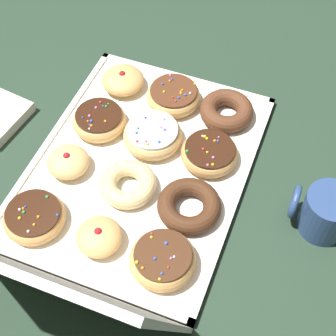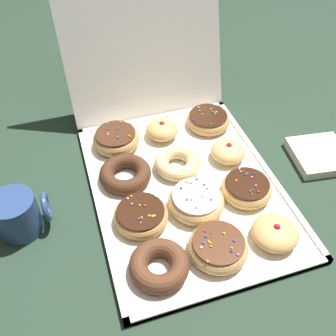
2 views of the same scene
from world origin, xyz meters
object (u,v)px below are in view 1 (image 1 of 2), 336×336
jelly_filled_donut_2 (123,80)px  donut_box (141,167)px  sprinkle_donut_1 (175,96)px  sprinkle_donut_11 (34,217)px  sprinkle_donut_4 (153,135)px  cruller_donut_7 (126,183)px  sprinkle_donut_9 (163,259)px  coffee_mug (325,213)px  chocolate_cake_ring_donut_6 (189,206)px  jelly_filled_donut_8 (68,162)px  jelly_filled_donut_10 (100,237)px  sprinkle_donut_3 (209,153)px  sprinkle_donut_5 (99,120)px  chocolate_cake_ring_donut_0 (226,111)px

jelly_filled_donut_2 → donut_box: bearing=122.8°
sprinkle_donut_1 → sprinkle_donut_11: 0.39m
sprinkle_donut_4 → cruller_donut_7: (0.01, 0.12, -0.00)m
sprinkle_donut_9 → coffee_mug: 0.29m
chocolate_cake_ring_donut_6 → jelly_filled_donut_8: (0.25, -0.01, 0.00)m
sprinkle_donut_1 → jelly_filled_donut_10: (0.00, 0.36, 0.00)m
sprinkle_donut_1 → jelly_filled_donut_10: size_ratio=1.41×
sprinkle_donut_9 → coffee_mug: size_ratio=1.05×
donut_box → sprinkle_donut_9: bearing=123.1°
sprinkle_donut_4 → jelly_filled_donut_8: jelly_filled_donut_8 is taller
coffee_mug → sprinkle_donut_4: bearing=-10.8°
sprinkle_donut_3 → sprinkle_donut_11: (0.25, 0.25, -0.00)m
donut_box → jelly_filled_donut_10: size_ratio=6.49×
jelly_filled_donut_8 → coffee_mug: (-0.48, -0.05, 0.02)m
donut_box → sprinkle_donut_9: (-0.12, 0.18, 0.03)m
chocolate_cake_ring_donut_6 → sprinkle_donut_9: size_ratio=1.03×
jelly_filled_donut_10 → sprinkle_donut_5: bearing=-64.0°
sprinkle_donut_1 → cruller_donut_7: size_ratio=1.06×
sprinkle_donut_5 → coffee_mug: size_ratio=1.01×
jelly_filled_donut_2 → sprinkle_donut_4: bearing=134.9°
donut_box → jelly_filled_donut_2: bearing=-57.2°
jelly_filled_donut_2 → chocolate_cake_ring_donut_0: bearing=179.5°
jelly_filled_donut_8 → sprinkle_donut_1: bearing=-118.7°
sprinkle_donut_4 → jelly_filled_donut_8: size_ratio=1.45×
donut_box → sprinkle_donut_9: size_ratio=4.61×
cruller_donut_7 → chocolate_cake_ring_donut_6: bearing=178.4°
donut_box → sprinkle_donut_5: bearing=-27.9°
sprinkle_donut_5 → jelly_filled_donut_10: (-0.12, 0.24, 0.00)m
sprinkle_donut_4 → coffee_mug: size_ratio=1.09×
sprinkle_donut_3 → sprinkle_donut_5: (0.24, 0.00, 0.00)m
cruller_donut_7 → jelly_filled_donut_10: 0.12m
sprinkle_donut_4 → sprinkle_donut_9: (-0.12, 0.24, 0.00)m
sprinkle_donut_3 → cruller_donut_7: 0.17m
chocolate_cake_ring_donut_0 → sprinkle_donut_3: bearing=91.3°
jelly_filled_donut_2 → sprinkle_donut_9: 0.44m
jelly_filled_donut_2 → sprinkle_donut_11: size_ratio=0.82×
sprinkle_donut_1 → jelly_filled_donut_2: jelly_filled_donut_2 is taller
sprinkle_donut_5 → chocolate_cake_ring_donut_6: bearing=152.6°
sprinkle_donut_3 → sprinkle_donut_11: 0.35m
sprinkle_donut_5 → sprinkle_donut_4: bearing=-179.2°
chocolate_cake_ring_donut_6 → jelly_filled_donut_8: size_ratio=1.44×
jelly_filled_donut_2 → jelly_filled_donut_8: 0.24m
jelly_filled_donut_2 → sprinkle_donut_3: size_ratio=0.82×
chocolate_cake_ring_donut_0 → jelly_filled_donut_8: size_ratio=1.37×
chocolate_cake_ring_donut_0 → sprinkle_donut_1: sprinkle_donut_1 is taller
coffee_mug → jelly_filled_donut_2: bearing=-21.7°
sprinkle_donut_5 → sprinkle_donut_3: bearing=-179.7°
chocolate_cake_ring_donut_6 → coffee_mug: bearing=-165.6°
donut_box → coffee_mug: coffee_mug is taller
jelly_filled_donut_8 → sprinkle_donut_11: jelly_filled_donut_8 is taller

